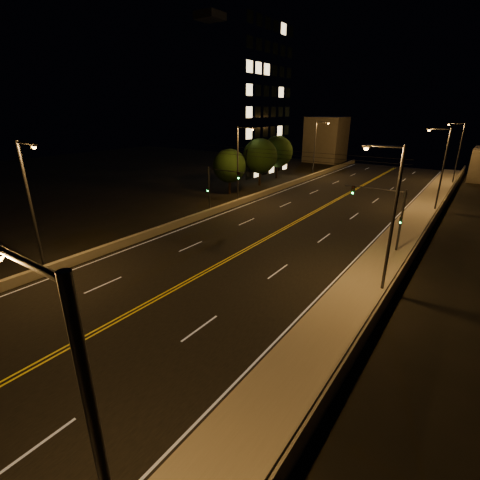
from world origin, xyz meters
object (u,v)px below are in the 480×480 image
Objects in this scene: streetlight_3 at (458,150)px; tree_1 at (260,156)px; streetlight_5 at (239,160)px; traffic_signal_left at (216,185)px; building_tower at (212,102)px; streetlight_1 at (390,212)px; streetlight_2 at (441,165)px; streetlight_4 at (32,201)px; tree_2 at (277,152)px; traffic_signal_right at (389,212)px; tree_0 at (229,166)px; streetlight_6 at (316,145)px.

streetlight_3 is 31.83m from tree_1.
streetlight_5 is 1.75× the size of traffic_signal_left.
traffic_signal_left is 29.65m from building_tower.
streetlight_5 is 6.73m from traffic_signal_left.
streetlight_2 is at bearing 90.00° from streetlight_1.
streetlight_4 reaches higher than tree_2.
streetlight_1 is at bearing -78.32° from traffic_signal_right.
streetlight_3 is at bearing 90.00° from streetlight_2.
streetlight_4 is 29.43m from tree_0.
streetlight_4 is (-21.47, -55.92, 0.00)m from streetlight_3.
tree_2 is at bearing 103.75° from traffic_signal_left.
traffic_signal_right is 0.86× the size of tree_0.
streetlight_5 reaches higher than traffic_signal_left.
tree_2 is (11.98, 3.08, -8.18)m from building_tower.
streetlight_2 is at bearing -90.00° from streetlight_3.
streetlight_2 and streetlight_3 have the same top height.
traffic_signal_right is (19.87, 19.20, -2.01)m from streetlight_4.
streetlight_4 is 1.32× the size of tree_2.
streetlight_4 is 37.05m from tree_1.
streetlight_3 is 28.93m from tree_2.
traffic_signal_right is at bearing -56.68° from streetlight_6.
traffic_signal_right is 26.10m from tree_0.
streetlight_4 and streetlight_6 have the same top height.
streetlight_1 reaches higher than traffic_signal_right.
streetlight_6 is at bearing -163.20° from streetlight_3.
streetlight_5 is at bearing -153.94° from streetlight_2.
building_tower is 3.65× the size of tree_2.
streetlight_5 is (-21.47, -30.41, 0.00)m from streetlight_3.
tree_0 is at bearing 157.76° from traffic_signal_right.
traffic_signal_right is (-1.60, 7.74, -2.01)m from streetlight_1.
tree_1 is at bearing -143.14° from streetlight_3.
traffic_signal_right is (19.87, -30.23, -2.01)m from streetlight_6.
streetlight_4 is 27.70m from traffic_signal_right.
tree_2 is at bearing -131.40° from streetlight_6.
tree_1 reaches higher than traffic_signal_right.
tree_2 is (-4.85, 18.42, -0.94)m from streetlight_5.
streetlight_1 is 31.24m from tree_0.
tree_1 is at bearing 96.18° from streetlight_4.
traffic_signal_right is at bearing -30.53° from building_tower.
streetlight_3 reaches higher than traffic_signal_right.
tree_0 reaches higher than traffic_signal_right.
tree_1 is (-3.99, -12.61, -0.89)m from streetlight_6.
tree_2 is at bearing 96.30° from streetlight_4.
tree_2 is at bearing 92.17° from tree_0.
building_tower reaches higher than tree_0.
traffic_signal_right is at bearing -22.24° from tree_0.
streetlight_4 is (-21.47, -11.47, 0.00)m from streetlight_1.
tree_1 is 7.16m from tree_2.
tree_1 is at bearing -107.56° from streetlight_6.
streetlight_6 is at bearing 92.27° from traffic_signal_left.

